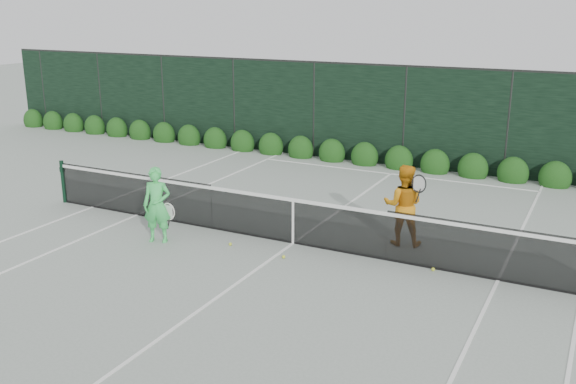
% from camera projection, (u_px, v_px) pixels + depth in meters
% --- Properties ---
extents(ground, '(80.00, 80.00, 0.00)m').
position_uv_depth(ground, '(293.00, 243.00, 13.30)').
color(ground, gray).
rests_on(ground, ground).
extents(tennis_net, '(12.90, 0.10, 1.07)m').
position_uv_depth(tennis_net, '(292.00, 219.00, 13.16)').
color(tennis_net, black).
rests_on(tennis_net, ground).
extents(player_woman, '(0.69, 0.55, 1.59)m').
position_uv_depth(player_woman, '(157.00, 205.00, 13.21)').
color(player_woman, '#3FD961').
rests_on(player_woman, ground).
extents(player_man, '(0.98, 0.81, 1.68)m').
position_uv_depth(player_man, '(403.00, 205.00, 13.05)').
color(player_man, orange).
rests_on(player_man, ground).
extents(court_lines, '(11.03, 23.83, 0.01)m').
position_uv_depth(court_lines, '(293.00, 243.00, 13.30)').
color(court_lines, white).
rests_on(court_lines, ground).
extents(windscreen_fence, '(32.00, 21.07, 3.06)m').
position_uv_depth(windscreen_fence, '(220.00, 210.00, 10.56)').
color(windscreen_fence, black).
rests_on(windscreen_fence, ground).
extents(hedge_row, '(31.66, 0.65, 0.94)m').
position_uv_depth(hedge_row, '(399.00, 161.00, 19.35)').
color(hedge_row, '#143C10').
rests_on(hedge_row, ground).
extents(tennis_balls, '(4.13, 0.79, 0.07)m').
position_uv_depth(tennis_balls, '(312.00, 256.00, 12.53)').
color(tennis_balls, '#CBD830').
rests_on(tennis_balls, ground).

